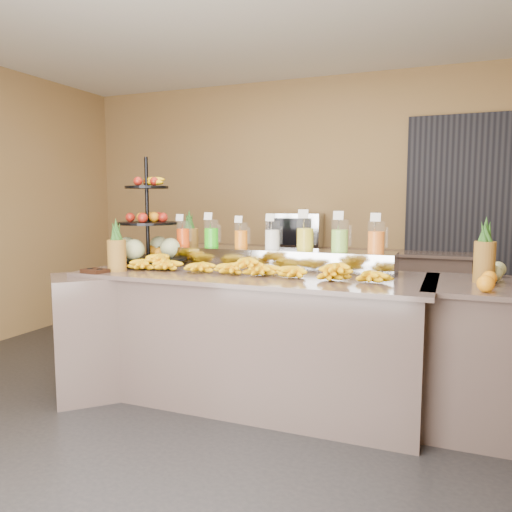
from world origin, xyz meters
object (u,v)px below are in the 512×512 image
Objects in this scene: fruit_stand at (152,238)px; oven_warmer at (296,231)px; condiment_caddy at (95,271)px; pitcher_tray at (272,259)px; banana_heap at (247,266)px.

oven_warmer is at bearing 89.84° from fruit_stand.
oven_warmer is at bearing 71.77° from condiment_caddy.
banana_heap is at bearing -99.31° from pitcher_tray.
pitcher_tray is at bearing -84.62° from oven_warmer.
pitcher_tray is 10.70× the size of condiment_caddy.
oven_warmer is (-0.27, 2.03, 0.13)m from banana_heap.
condiment_caddy is at bearing -114.12° from oven_warmer.
fruit_stand is at bearing 167.38° from banana_heap.
oven_warmer reaches higher than condiment_caddy.
condiment_caddy is 2.49m from oven_warmer.
fruit_stand is (-0.98, -0.16, 0.15)m from pitcher_tray.
fruit_stand reaches higher than oven_warmer.
banana_heap is 2.06m from oven_warmer.
banana_heap is 1.10m from condiment_caddy.
fruit_stand reaches higher than pitcher_tray.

